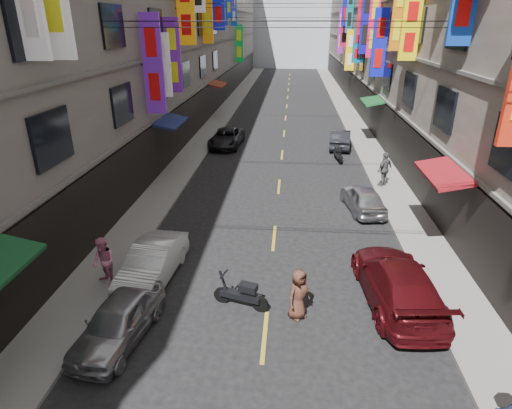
% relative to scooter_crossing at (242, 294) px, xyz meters
% --- Properties ---
extents(sidewalk_left, '(2.00, 90.00, 0.12)m').
position_rel_scooter_crossing_xyz_m(sidewalk_left, '(-5.20, 28.69, -0.38)').
color(sidewalk_left, slate).
rests_on(sidewalk_left, ground).
extents(sidewalk_right, '(2.00, 90.00, 0.12)m').
position_rel_scooter_crossing_xyz_m(sidewalk_right, '(6.80, 28.69, -0.38)').
color(sidewalk_right, slate).
rests_on(sidewalk_right, ground).
extents(building_row_left, '(10.14, 90.00, 19.00)m').
position_rel_scooter_crossing_xyz_m(building_row_left, '(-11.19, 28.69, 9.04)').
color(building_row_left, gray).
rests_on(building_row_left, ground).
extents(building_row_right, '(10.14, 90.00, 19.00)m').
position_rel_scooter_crossing_xyz_m(building_row_right, '(12.79, 28.69, 9.04)').
color(building_row_right, '#A79A8C').
rests_on(building_row_right, ground).
extents(haze_block, '(18.00, 8.00, 22.00)m').
position_rel_scooter_crossing_xyz_m(haze_block, '(0.80, 78.69, 10.56)').
color(haze_block, '#AEB4C2').
rests_on(haze_block, ground).
extents(shop_signage, '(14.00, 55.00, 11.40)m').
position_rel_scooter_crossing_xyz_m(shop_signage, '(0.74, 21.92, 8.64)').
color(shop_signage, blue).
rests_on(shop_signage, ground).
extents(street_awnings, '(13.99, 35.20, 0.41)m').
position_rel_scooter_crossing_xyz_m(street_awnings, '(-0.46, 12.69, 2.56)').
color(street_awnings, '#144B24').
rests_on(street_awnings, ground).
extents(overhead_cables, '(14.00, 38.04, 1.24)m').
position_rel_scooter_crossing_xyz_m(overhead_cables, '(0.80, 16.69, 8.36)').
color(overhead_cables, black).
rests_on(overhead_cables, ground).
extents(lane_markings, '(0.12, 80.20, 0.01)m').
position_rel_scooter_crossing_xyz_m(lane_markings, '(0.80, 25.69, -0.44)').
color(lane_markings, gold).
rests_on(lane_markings, ground).
extents(scooter_crossing, '(1.76, 0.73, 1.14)m').
position_rel_scooter_crossing_xyz_m(scooter_crossing, '(0.00, 0.00, 0.00)').
color(scooter_crossing, black).
rests_on(scooter_crossing, ground).
extents(scooter_far_right, '(0.57, 1.80, 1.14)m').
position_rel_scooter_crossing_xyz_m(scooter_far_right, '(4.38, 15.62, 0.00)').
color(scooter_far_right, black).
rests_on(scooter_far_right, ground).
extents(car_left_near, '(1.96, 3.76, 1.22)m').
position_rel_scooter_crossing_xyz_m(car_left_near, '(-3.20, -1.74, 0.17)').
color(car_left_near, '#A9A9AE').
rests_on(car_left_near, ground).
extents(car_left_mid, '(1.68, 4.00, 1.28)m').
position_rel_scooter_crossing_xyz_m(car_left_mid, '(-3.20, 1.29, 0.20)').
color(car_left_mid, silver).
rests_on(car_left_mid, ground).
extents(car_left_far, '(2.28, 4.50, 1.22)m').
position_rel_scooter_crossing_xyz_m(car_left_far, '(-3.20, 18.52, 0.17)').
color(car_left_far, black).
rests_on(car_left_far, ground).
extents(car_right_near, '(2.46, 5.14, 1.45)m').
position_rel_scooter_crossing_xyz_m(car_right_near, '(4.80, 0.65, 0.28)').
color(car_right_near, '#560E14').
rests_on(car_right_near, ground).
extents(car_right_mid, '(1.97, 3.72, 1.21)m').
position_rel_scooter_crossing_xyz_m(car_right_mid, '(4.80, 7.84, 0.16)').
color(car_right_mid, '#ABABB0').
rests_on(car_right_mid, ground).
extents(car_right_far, '(1.78, 3.99, 1.27)m').
position_rel_scooter_crossing_xyz_m(car_right_far, '(4.80, 18.81, 0.19)').
color(car_right_far, '#26272D').
rests_on(car_right_far, ground).
extents(pedestrian_lfar, '(0.99, 0.95, 1.68)m').
position_rel_scooter_crossing_xyz_m(pedestrian_lfar, '(-4.60, 0.69, 0.52)').
color(pedestrian_lfar, pink).
rests_on(pedestrian_lfar, sidewalk_left).
extents(pedestrian_rfar, '(1.21, 1.19, 1.85)m').
position_rel_scooter_crossing_xyz_m(pedestrian_rfar, '(6.33, 10.95, 0.60)').
color(pedestrian_rfar, '#515153').
rests_on(pedestrian_rfar, sidewalk_right).
extents(pedestrian_crossing, '(0.93, 0.94, 1.61)m').
position_rel_scooter_crossing_xyz_m(pedestrian_crossing, '(1.73, -0.36, 0.36)').
color(pedestrian_crossing, '#4E2B1F').
rests_on(pedestrian_crossing, ground).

